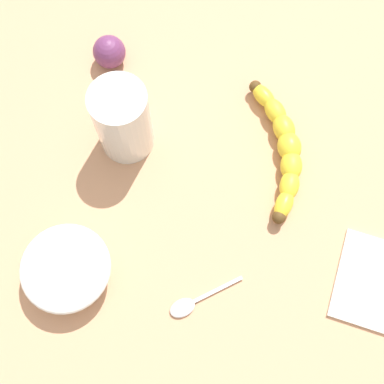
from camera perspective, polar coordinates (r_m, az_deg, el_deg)
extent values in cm
cube|color=tan|center=(79.55, 4.23, 3.67)|extent=(120.00, 120.00, 3.00)
ellipsoid|color=yellow|center=(74.50, 10.21, -1.37)|extent=(3.68, 5.15, 2.49)
ellipsoid|color=yellow|center=(75.62, 10.81, 0.75)|extent=(3.32, 4.92, 2.85)
ellipsoid|color=yellow|center=(76.78, 11.01, 2.89)|extent=(3.53, 4.86, 3.21)
ellipsoid|color=yellow|center=(77.96, 10.80, 5.00)|extent=(4.59, 5.37, 3.56)
ellipsoid|color=yellow|center=(79.12, 10.21, 7.01)|extent=(4.83, 5.55, 3.21)
ellipsoid|color=yellow|center=(80.23, 9.27, 8.87)|extent=(4.97, 5.44, 2.85)
ellipsoid|color=yellow|center=(81.25, 8.02, 10.53)|extent=(5.03, 5.07, 2.49)
sphere|color=#513819|center=(73.81, 9.66, -2.79)|extent=(1.96, 1.96, 1.96)
sphere|color=#513819|center=(81.92, 7.08, 11.57)|extent=(1.96, 1.96, 1.96)
cylinder|color=silver|center=(73.90, -7.73, 7.90)|extent=(8.12, 8.12, 12.89)
cylinder|color=gray|center=(73.97, -7.72, 7.87)|extent=(7.62, 7.62, 12.21)
cylinder|color=white|center=(72.60, -13.66, -8.47)|extent=(10.18, 10.18, 4.35)
torus|color=white|center=(71.10, -13.95, -8.23)|extent=(12.27, 12.27, 1.20)
sphere|color=#6B3360|center=(84.81, -9.21, 15.18)|extent=(5.20, 5.20, 5.20)
ellipsoid|color=silver|center=(71.65, -1.07, -12.79)|extent=(4.33, 3.99, 0.80)
cube|color=silver|center=(72.00, 2.69, -10.98)|extent=(7.36, 5.12, 0.25)
cube|color=white|center=(76.72, 20.11, -9.62)|extent=(13.94, 14.78, 0.60)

